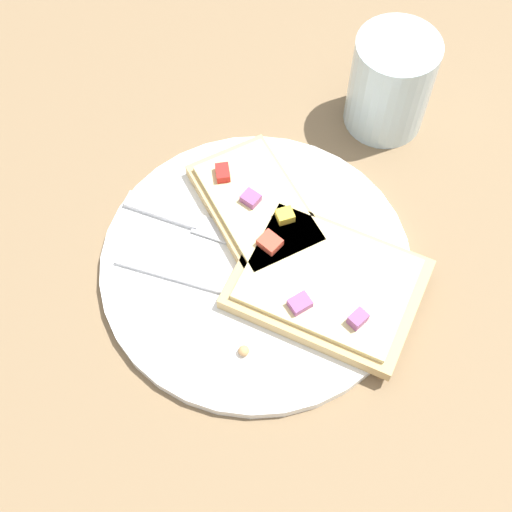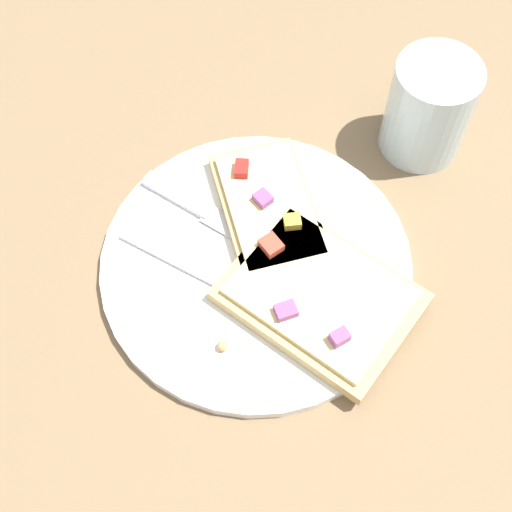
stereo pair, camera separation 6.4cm
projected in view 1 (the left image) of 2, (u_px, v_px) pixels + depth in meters
ground_plane at (256, 267)px, 0.66m from camera, size 4.00×4.00×0.00m
plate at (256, 264)px, 0.65m from camera, size 0.28×0.28×0.01m
fork at (249, 295)px, 0.63m from camera, size 0.22×0.08×0.01m
knife at (208, 226)px, 0.66m from camera, size 0.19×0.08×0.01m
pizza_slice_main at (328, 283)px, 0.63m from camera, size 0.19×0.17×0.03m
pizza_slice_corner at (259, 208)px, 0.66m from camera, size 0.14×0.17×0.03m
crumb_scatter at (298, 334)px, 0.61m from camera, size 0.09×0.04×0.01m
drinking_glass at (390, 83)px, 0.69m from camera, size 0.08×0.08×0.10m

